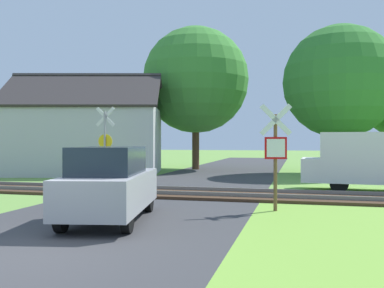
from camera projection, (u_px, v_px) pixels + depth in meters
name	position (u px, v px, depth m)	size (l,w,h in m)	color
ground_plane	(30.00, 255.00, 7.21)	(160.00, 160.00, 0.00)	#6B9942
road_asphalt	(87.00, 230.00, 9.15)	(6.45, 80.00, 0.01)	#38383A
rail_track	(172.00, 193.00, 15.23)	(60.00, 2.60, 0.22)	#422D1E
stop_sign_near	(276.00, 151.00, 11.63)	(0.87, 0.21, 2.93)	brown
crossing_sign_far	(105.00, 140.00, 18.77)	(0.88, 0.14, 3.42)	#9E9EA5
house	(87.00, 138.00, 25.17)	(10.04, 8.47, 5.89)	#B7B7BC
tree_right	(340.00, 82.00, 24.55)	(6.48, 6.48, 8.57)	#513823
tree_center	(196.00, 80.00, 28.67)	(7.11, 7.11, 9.55)	#513823
mail_truck	(373.00, 159.00, 16.17)	(4.99, 2.12, 2.24)	white
parked_car	(110.00, 184.00, 10.19)	(2.34, 4.23, 1.78)	#99999E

